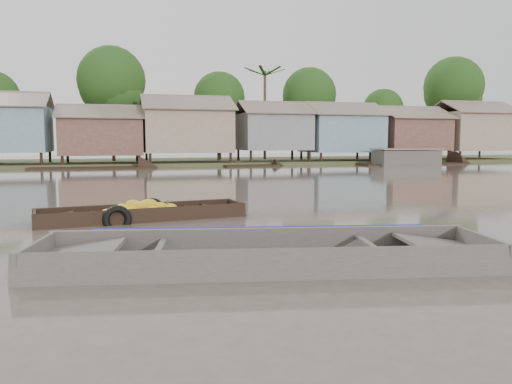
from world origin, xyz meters
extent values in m
plane|color=#51473E|center=(0.00, 0.00, 0.00)|extent=(120.00, 120.00, 0.00)
cube|color=#384723|center=(0.00, 33.00, 0.00)|extent=(120.00, 12.00, 0.50)
cube|color=slate|center=(-10.50, 29.50, 2.70)|extent=(6.20, 5.20, 3.20)
cube|color=brown|center=(-10.50, 30.90, 4.75)|extent=(6.60, 3.02, 1.28)
cube|color=brown|center=(-3.80, 29.50, 2.20)|extent=(5.80, 4.60, 2.70)
cube|color=brown|center=(-3.80, 28.26, 4.00)|extent=(6.20, 2.67, 1.14)
cube|color=brown|center=(-3.80, 30.74, 4.00)|extent=(6.20, 2.67, 1.14)
cube|color=gray|center=(2.50, 29.50, 2.65)|extent=(6.50, 5.30, 3.30)
cube|color=brown|center=(2.50, 28.07, 4.75)|extent=(6.90, 3.08, 1.31)
cube|color=brown|center=(2.50, 30.93, 4.75)|extent=(6.90, 3.08, 1.31)
cube|color=slate|center=(9.50, 29.50, 2.60)|extent=(5.40, 4.70, 2.90)
cube|color=brown|center=(9.50, 28.23, 4.50)|extent=(5.80, 2.73, 1.17)
cube|color=brown|center=(9.50, 30.77, 4.50)|extent=(5.80, 2.73, 1.17)
cube|color=slate|center=(15.50, 29.50, 2.50)|extent=(6.00, 5.00, 3.10)
cube|color=brown|center=(15.50, 28.15, 4.50)|extent=(6.40, 2.90, 1.24)
cube|color=brown|center=(15.50, 30.85, 4.50)|extent=(6.40, 2.90, 1.24)
cube|color=brown|center=(22.00, 29.50, 2.45)|extent=(5.70, 4.90, 2.80)
cube|color=brown|center=(22.00, 28.18, 4.30)|extent=(6.10, 2.85, 1.21)
cube|color=brown|center=(22.00, 30.82, 4.30)|extent=(6.10, 2.85, 1.21)
cube|color=gray|center=(28.50, 29.50, 2.70)|extent=(6.30, 5.10, 3.40)
cube|color=brown|center=(28.50, 28.12, 4.85)|extent=(6.70, 2.96, 1.26)
cube|color=brown|center=(28.50, 30.88, 4.85)|extent=(6.70, 2.96, 1.26)
cylinder|color=#473323|center=(-3.00, 33.00, 3.15)|extent=(0.28, 0.28, 6.30)
sphere|color=#113611|center=(-3.00, 33.00, 6.75)|extent=(5.40, 5.40, 5.40)
cylinder|color=#473323|center=(6.00, 34.00, 2.62)|extent=(0.28, 0.28, 5.25)
sphere|color=#113611|center=(6.00, 34.00, 5.62)|extent=(4.50, 4.50, 4.50)
cylinder|color=#473323|center=(14.00, 33.00, 2.80)|extent=(0.28, 0.28, 5.60)
sphere|color=#113611|center=(14.00, 33.00, 6.00)|extent=(4.80, 4.80, 4.80)
cylinder|color=#473323|center=(22.00, 34.00, 2.27)|extent=(0.28, 0.28, 4.55)
sphere|color=#113611|center=(22.00, 34.00, 4.88)|extent=(3.90, 3.90, 3.90)
cylinder|color=#473323|center=(29.00, 33.00, 3.32)|extent=(0.28, 0.28, 6.65)
sphere|color=#113611|center=(29.00, 33.00, 7.12)|extent=(5.70, 5.70, 5.70)
cylinder|color=#473323|center=(10.00, 33.50, 4.00)|extent=(0.24, 0.24, 8.00)
cube|color=black|center=(-2.14, 3.25, -0.08)|extent=(5.03, 1.63, 0.08)
cube|color=black|center=(-2.22, 3.78, 0.11)|extent=(5.03, 0.85, 0.47)
cube|color=black|center=(-2.06, 2.72, 0.11)|extent=(5.03, 0.85, 0.47)
cube|color=black|center=(0.31, 3.60, 0.11)|extent=(0.21, 1.10, 0.44)
cube|color=black|center=(-0.12, 3.54, 0.17)|extent=(0.98, 1.06, 0.18)
cube|color=black|center=(-4.59, 2.91, 0.11)|extent=(0.21, 1.10, 0.44)
cube|color=black|center=(-4.17, 2.97, 0.17)|extent=(0.98, 1.06, 0.18)
cube|color=black|center=(-3.31, 3.09, 0.21)|extent=(0.25, 1.06, 0.05)
cube|color=black|center=(-0.97, 3.42, 0.21)|extent=(0.25, 1.06, 0.05)
ellipsoid|color=gold|center=(-2.74, 2.90, 0.16)|extent=(0.43, 0.33, 0.25)
ellipsoid|color=gold|center=(-2.20, 3.10, 0.35)|extent=(0.42, 0.32, 0.24)
ellipsoid|color=gold|center=(-2.01, 2.97, 0.17)|extent=(0.36, 0.27, 0.20)
ellipsoid|color=gold|center=(-2.97, 3.25, 0.18)|extent=(0.40, 0.31, 0.23)
ellipsoid|color=gold|center=(-2.72, 3.23, 0.27)|extent=(0.38, 0.29, 0.21)
ellipsoid|color=gold|center=(-1.71, 3.17, 0.32)|extent=(0.34, 0.26, 0.20)
ellipsoid|color=gold|center=(-2.88, 2.85, 0.11)|extent=(0.35, 0.27, 0.20)
ellipsoid|color=gold|center=(-2.31, 3.40, 0.27)|extent=(0.39, 0.30, 0.22)
ellipsoid|color=gold|center=(-2.69, 2.91, 0.15)|extent=(0.43, 0.32, 0.24)
ellipsoid|color=gold|center=(-2.36, 3.34, 0.28)|extent=(0.39, 0.29, 0.22)
ellipsoid|color=gold|center=(-1.96, 3.59, 0.20)|extent=(0.38, 0.29, 0.22)
ellipsoid|color=gold|center=(-2.32, 3.16, 0.30)|extent=(0.41, 0.31, 0.23)
ellipsoid|color=gold|center=(-1.81, 3.25, 0.31)|extent=(0.40, 0.31, 0.23)
ellipsoid|color=gold|center=(-2.06, 3.17, 0.30)|extent=(0.39, 0.30, 0.22)
ellipsoid|color=gold|center=(-2.31, 3.45, 0.24)|extent=(0.36, 0.27, 0.20)
ellipsoid|color=gold|center=(-2.38, 3.26, 0.38)|extent=(0.42, 0.32, 0.24)
ellipsoid|color=gold|center=(-1.46, 3.54, 0.22)|extent=(0.43, 0.33, 0.24)
ellipsoid|color=gold|center=(-1.96, 3.11, 0.26)|extent=(0.38, 0.29, 0.22)
ellipsoid|color=gold|center=(-1.99, 3.24, 0.38)|extent=(0.45, 0.34, 0.25)
ellipsoid|color=gold|center=(-2.60, 3.24, 0.30)|extent=(0.44, 0.33, 0.25)
ellipsoid|color=gold|center=(-1.25, 3.06, 0.15)|extent=(0.37, 0.28, 0.21)
ellipsoid|color=gold|center=(-2.69, 2.99, 0.20)|extent=(0.39, 0.30, 0.22)
ellipsoid|color=gold|center=(-2.96, 3.09, 0.13)|extent=(0.34, 0.26, 0.19)
ellipsoid|color=gold|center=(-1.93, 3.62, 0.19)|extent=(0.37, 0.28, 0.21)
ellipsoid|color=gold|center=(-1.46, 3.22, 0.23)|extent=(0.40, 0.31, 0.23)
ellipsoid|color=gold|center=(-2.20, 3.36, 0.29)|extent=(0.42, 0.32, 0.24)
ellipsoid|color=gold|center=(-2.12, 3.33, 0.36)|extent=(0.34, 0.26, 0.19)
ellipsoid|color=gold|center=(-1.61, 3.58, 0.18)|extent=(0.38, 0.29, 0.22)
ellipsoid|color=gold|center=(-2.43, 3.48, 0.27)|extent=(0.35, 0.26, 0.20)
ellipsoid|color=gold|center=(-2.42, 2.97, 0.26)|extent=(0.34, 0.26, 0.19)
cylinder|color=#3F6626|center=(-2.58, 3.19, 0.37)|extent=(0.04, 0.04, 0.16)
cylinder|color=#3F6626|center=(-1.96, 3.28, 0.37)|extent=(0.04, 0.04, 0.16)
cylinder|color=#3F6626|center=(-1.52, 3.34, 0.37)|extent=(0.04, 0.04, 0.16)
torus|color=black|center=(-1.87, 3.91, 0.13)|extent=(0.66, 0.25, 0.64)
torus|color=black|center=(-2.77, 2.55, 0.13)|extent=(0.69, 0.25, 0.67)
cube|color=#47423C|center=(-0.49, -1.95, -0.08)|extent=(7.19, 2.81, 0.08)
cube|color=#47423C|center=(-0.33, -1.10, 0.17)|extent=(7.08, 1.51, 0.57)
cube|color=#47423C|center=(-0.65, -2.79, 0.17)|extent=(7.08, 1.51, 0.57)
cube|color=#47423C|center=(2.96, -2.61, 0.17)|extent=(0.39, 1.73, 0.54)
cube|color=#47423C|center=(2.36, -2.49, 0.24)|extent=(1.48, 1.71, 0.23)
cube|color=#47423C|center=(-3.94, -1.28, 0.17)|extent=(0.39, 1.73, 0.54)
cube|color=#47423C|center=(-3.34, -1.40, 0.24)|extent=(1.48, 1.71, 0.23)
cube|color=#47423C|center=(-2.14, -1.63, 0.28)|extent=(0.42, 1.67, 0.05)
cube|color=#47423C|center=(1.16, -2.26, 0.28)|extent=(0.42, 1.67, 0.05)
cube|color=#665E54|center=(-0.49, -1.95, -0.04)|extent=(5.51, 2.36, 0.02)
cube|color=#0F119C|center=(-0.32, -1.05, 0.39)|extent=(5.72, 1.18, 0.14)
torus|color=olive|center=(0.91, -2.51, -0.01)|extent=(0.40, 0.40, 0.06)
torus|color=olive|center=(0.91, -2.51, 0.02)|extent=(0.32, 0.32, 0.06)
cube|color=black|center=(-4.75, 26.38, -0.05)|extent=(7.59, 2.16, 0.35)
cube|color=black|center=(6.80, 26.23, -0.05)|extent=(4.15, 1.33, 0.35)
cube|color=black|center=(19.83, 25.58, -0.05)|extent=(9.12, 2.47, 0.35)
cube|color=black|center=(19.00, 25.00, 0.55)|extent=(5.00, 2.00, 1.20)
camera|label=1|loc=(-2.72, -9.34, 1.97)|focal=35.00mm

